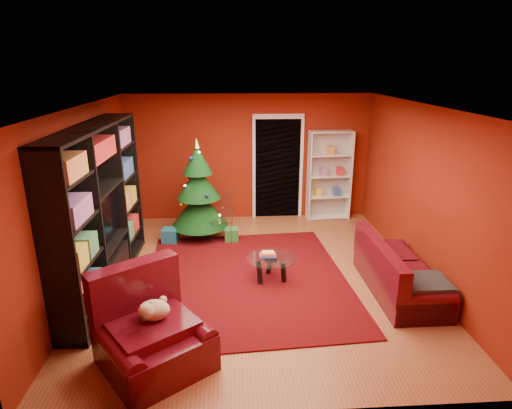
{
  "coord_description": "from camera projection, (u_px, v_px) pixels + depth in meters",
  "views": [
    {
      "loc": [
        -0.4,
        -5.98,
        3.16
      ],
      "look_at": [
        0.0,
        0.4,
        1.05
      ],
      "focal_mm": 30.0,
      "sensor_mm": 36.0,
      "label": 1
    }
  ],
  "objects": [
    {
      "name": "ceiling",
      "position": [
        258.0,
        105.0,
        5.86
      ],
      "size": [
        5.0,
        5.5,
        0.05
      ],
      "primitive_type": "cube",
      "color": "silver",
      "rests_on": "wall_back"
    },
    {
      "name": "rug",
      "position": [
        247.0,
        279.0,
        6.58
      ],
      "size": [
        3.22,
        3.68,
        0.02
      ],
      "primitive_type": "cube",
      "rotation": [
        0.0,
        0.0,
        0.07
      ],
      "color": "#52070B",
      "rests_on": "floor"
    },
    {
      "name": "floor",
      "position": [
        258.0,
        278.0,
        6.69
      ],
      "size": [
        5.0,
        5.5,
        0.05
      ],
      "primitive_type": "cube",
      "color": "brown",
      "rests_on": "ground"
    },
    {
      "name": "dog",
      "position": [
        154.0,
        310.0,
        4.57
      ],
      "size": [
        0.5,
        0.48,
        0.29
      ],
      "primitive_type": null,
      "rotation": [
        0.0,
        0.0,
        0.63
      ],
      "color": "beige",
      "rests_on": "armchair"
    },
    {
      "name": "wall_left",
      "position": [
        82.0,
        200.0,
        6.13
      ],
      "size": [
        0.05,
        5.5,
        2.6
      ],
      "primitive_type": "cube",
      "color": "maroon",
      "rests_on": "ground"
    },
    {
      "name": "white_bookshelf",
      "position": [
        329.0,
        176.0,
        8.92
      ],
      "size": [
        0.9,
        0.36,
        1.92
      ],
      "primitive_type": null,
      "rotation": [
        0.0,
        0.0,
        0.05
      ],
      "color": "white",
      "rests_on": "floor"
    },
    {
      "name": "wall_back",
      "position": [
        249.0,
        158.0,
        8.9
      ],
      "size": [
        5.0,
        0.05,
        2.6
      ],
      "primitive_type": "cube",
      "color": "maroon",
      "rests_on": "ground"
    },
    {
      "name": "armchair",
      "position": [
        154.0,
        331.0,
        4.57
      ],
      "size": [
        1.57,
        1.57,
        0.88
      ],
      "primitive_type": null,
      "rotation": [
        0.0,
        0.0,
        0.63
      ],
      "color": "#420812",
      "rests_on": "rug"
    },
    {
      "name": "gift_box_red",
      "position": [
        213.0,
        219.0,
        8.86
      ],
      "size": [
        0.26,
        0.26,
        0.2
      ],
      "primitive_type": "cube",
      "rotation": [
        0.0,
        0.0,
        -0.37
      ],
      "color": "maroon",
      "rests_on": "floor"
    },
    {
      "name": "gift_box_teal",
      "position": [
        170.0,
        236.0,
        7.9
      ],
      "size": [
        0.3,
        0.3,
        0.27
      ],
      "primitive_type": "cube",
      "rotation": [
        0.0,
        0.0,
        -0.1
      ],
      "color": "#17617F",
      "rests_on": "floor"
    },
    {
      "name": "acrylic_chair",
      "position": [
        222.0,
        219.0,
        7.93
      ],
      "size": [
        0.45,
        0.49,
        0.83
      ],
      "primitive_type": null,
      "rotation": [
        0.0,
        0.0,
        -0.06
      ],
      "color": "#66605B",
      "rests_on": "rug"
    },
    {
      "name": "sofa",
      "position": [
        401.0,
        267.0,
        6.12
      ],
      "size": [
        0.83,
        1.81,
        0.78
      ],
      "primitive_type": null,
      "rotation": [
        0.0,
        0.0,
        1.58
      ],
      "color": "#420812",
      "rests_on": "rug"
    },
    {
      "name": "wall_right",
      "position": [
        425.0,
        194.0,
        6.42
      ],
      "size": [
        0.05,
        5.5,
        2.6
      ],
      "primitive_type": "cube",
      "color": "maroon",
      "rests_on": "ground"
    },
    {
      "name": "gift_box_green",
      "position": [
        231.0,
        235.0,
        7.98
      ],
      "size": [
        0.25,
        0.25,
        0.25
      ],
      "primitive_type": "cube",
      "rotation": [
        0.0,
        0.0,
        0.02
      ],
      "color": "#277732",
      "rests_on": "floor"
    },
    {
      "name": "doorway",
      "position": [
        278.0,
        169.0,
        8.98
      ],
      "size": [
        1.06,
        0.6,
        2.16
      ],
      "primitive_type": null,
      "color": "black",
      "rests_on": "floor"
    },
    {
      "name": "coffee_table",
      "position": [
        271.0,
        269.0,
        6.5
      ],
      "size": [
        0.77,
        0.77,
        0.47
      ],
      "primitive_type": null,
      "rotation": [
        0.0,
        0.0,
        -0.02
      ],
      "color": "gray",
      "rests_on": "rug"
    },
    {
      "name": "media_unit",
      "position": [
        99.0,
        210.0,
        6.07
      ],
      "size": [
        0.56,
        3.1,
        2.37
      ],
      "primitive_type": null,
      "rotation": [
        0.0,
        0.0,
        -0.03
      ],
      "color": "black",
      "rests_on": "floor"
    },
    {
      "name": "christmas_tree",
      "position": [
        199.0,
        190.0,
        7.93
      ],
      "size": [
        1.13,
        1.13,
        1.91
      ],
      "primitive_type": null,
      "rotation": [
        0.0,
        0.0,
        -0.06
      ],
      "color": "black",
      "rests_on": "floor"
    }
  ]
}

